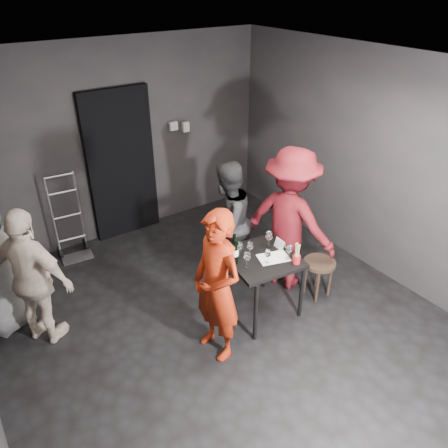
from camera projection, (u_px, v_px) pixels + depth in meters
floor at (221, 324)px, 4.83m from camera, size 4.50×5.00×0.02m
ceiling at (219, 70)px, 3.47m from camera, size 4.50×5.00×0.02m
wall_back at (117, 143)px, 5.93m from camera, size 4.50×0.04×2.70m
wall_right at (375, 166)px, 5.25m from camera, size 0.04×5.00×2.70m
doorway at (121, 165)px, 6.03m from camera, size 0.95×0.10×2.10m
wallbox_upper at (173, 126)px, 6.26m from camera, size 0.12×0.06×0.12m
wallbox_lower at (186, 127)px, 6.38m from camera, size 0.10×0.06×0.14m
hand_truck at (73, 242)px, 5.88m from camera, size 0.40×0.34×1.19m
tasting_table at (262, 264)px, 4.69m from camera, size 0.72×0.72×0.75m
stool at (319, 268)px, 5.09m from camera, size 0.38×0.38×0.47m
server_red at (217, 282)px, 4.09m from camera, size 0.48×0.66×1.71m
woman_black at (227, 221)px, 5.24m from camera, size 0.86×0.69×1.55m
man_maroon at (291, 209)px, 4.98m from camera, size 1.02×1.46×2.06m
bystander_cream at (33, 278)px, 4.27m from camera, size 0.90×1.00×1.57m
tasting_mat at (273, 258)px, 4.62m from camera, size 0.37×0.30×0.00m
wine_glass_a at (247, 259)px, 4.43m from camera, size 0.08×0.08×0.19m
wine_glass_b at (240, 249)px, 4.59m from camera, size 0.09×0.09×0.19m
wine_glass_c at (250, 249)px, 4.62m from camera, size 0.09×0.09×0.18m
wine_glass_d at (268, 256)px, 4.50m from camera, size 0.08×0.08×0.18m
wine_glass_e at (289, 252)px, 4.56m from camera, size 0.07×0.07×0.18m
wine_glass_f at (269, 239)px, 4.75m from camera, size 0.08×0.08×0.21m
wine_bottle at (234, 252)px, 4.48m from camera, size 0.08×0.08×0.34m
breadstick_cup at (297, 254)px, 4.49m from camera, size 0.08×0.08×0.25m
reserved_card at (279, 244)px, 4.75m from camera, size 0.09×0.14×0.11m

